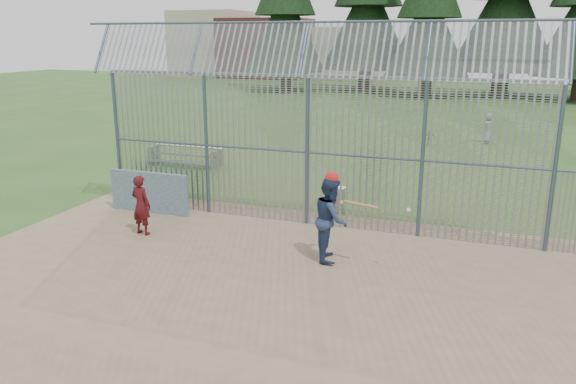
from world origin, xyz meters
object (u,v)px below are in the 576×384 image
at_px(trash_can, 336,199).
at_px(bleacher, 184,155).
at_px(batter, 331,219).
at_px(dugout_wall, 149,192).
at_px(onlooker, 141,205).

bearing_deg(trash_can, bleacher, 152.21).
height_order(batter, bleacher, batter).
relative_size(dugout_wall, bleacher, 0.83).
bearing_deg(batter, trash_can, -2.69).
relative_size(onlooker, bleacher, 0.52).
bearing_deg(dugout_wall, bleacher, 110.73).
bearing_deg(onlooker, trash_can, -130.44).
bearing_deg(onlooker, bleacher, -58.83).
distance_m(onlooker, bleacher, 8.05).
bearing_deg(trash_can, batter, -76.96).
height_order(dugout_wall, onlooker, onlooker).
xyz_separation_m(batter, bleacher, (-8.09, 7.42, -0.57)).
xyz_separation_m(dugout_wall, bleacher, (-2.19, 5.78, -0.21)).
relative_size(trash_can, bleacher, 0.27).
xyz_separation_m(dugout_wall, batter, (5.90, -1.64, 0.36)).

